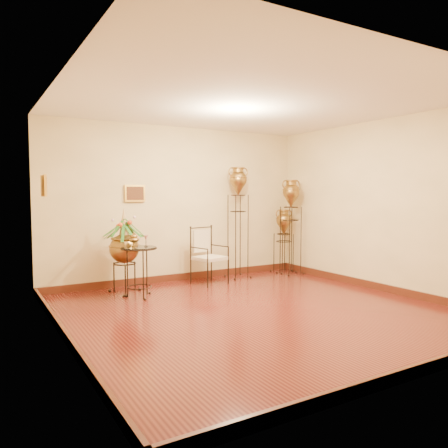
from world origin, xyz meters
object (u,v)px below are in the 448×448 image
amphora_tall (238,221)px  amphora_mid (291,226)px  side_table (139,271)px  planter_urn (124,245)px  armchair (210,256)px

amphora_tall → amphora_mid: bearing=-11.3°
amphora_tall → side_table: bearing=-165.1°
planter_urn → amphora_mid: bearing=-0.3°
planter_urn → armchair: 1.54m
amphora_mid → planter_urn: size_ratio=1.35×
side_table → armchair: bearing=12.5°
armchair → side_table: 1.44m
planter_urn → side_table: (0.11, -0.38, -0.37)m
planter_urn → side_table: bearing=-74.0°
amphora_tall → amphora_mid: 1.12m
amphora_tall → side_table: size_ratio=2.15×
planter_urn → amphora_tall: bearing=5.0°
planter_urn → armchair: bearing=-2.4°
armchair → planter_urn: bearing=164.4°
planter_urn → side_table: 0.54m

